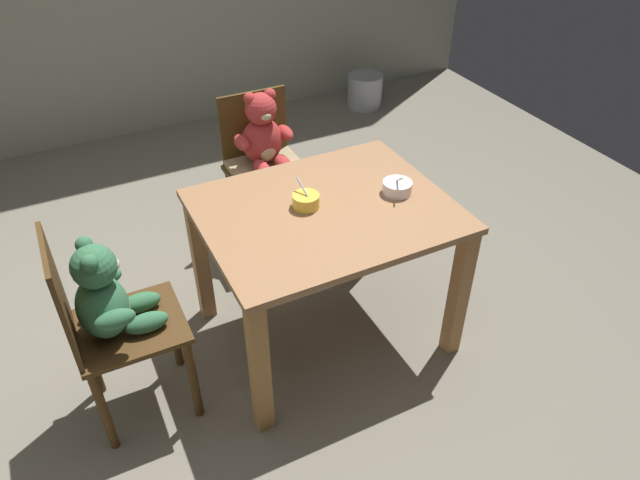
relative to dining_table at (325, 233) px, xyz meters
The scene contains 7 objects.
ground_plane 0.61m from the dining_table, ahead, with size 5.20×5.20×0.04m.
dining_table is the anchor object (origin of this frame).
teddy_chair_far_center 0.81m from the dining_table, 86.30° to the left, with size 0.41×0.39×0.90m.
teddy_chair_near_left 0.92m from the dining_table, behind, with size 0.41×0.37×0.90m.
porridge_bowl_white_near_right 0.37m from the dining_table, ahead, with size 0.13×0.13×0.12m.
porridge_bowl_yellow_center 0.18m from the dining_table, 146.18° to the left, with size 0.11×0.12×0.11m.
metal_pail 2.64m from the dining_table, 55.66° to the left, with size 0.28×0.28×0.27m, color #93969B.
Camera 1 is at (-0.93, -1.81, 2.09)m, focal length 33.22 mm.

